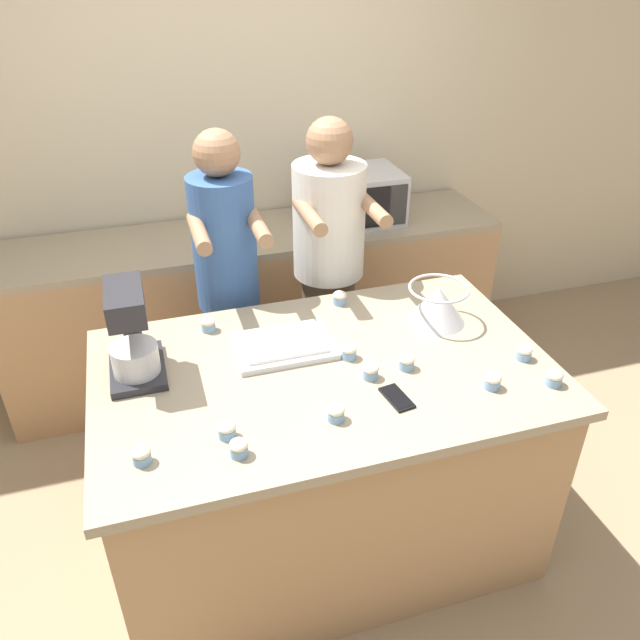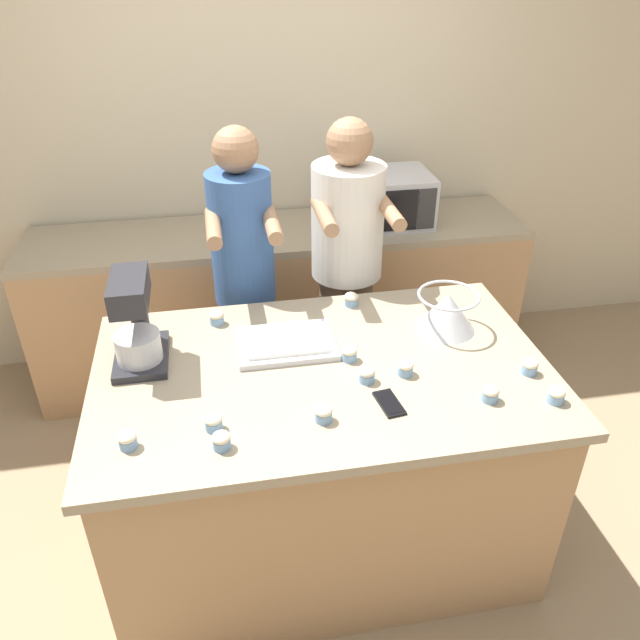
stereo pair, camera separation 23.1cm
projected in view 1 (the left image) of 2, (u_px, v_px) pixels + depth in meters
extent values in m
plane|color=#937A5B|center=(323.00, 533.00, 2.86)|extent=(16.00, 16.00, 0.00)
cube|color=beige|center=(235.00, 140.00, 3.52)|extent=(10.00, 0.06, 2.70)
cube|color=#A87F56|center=(324.00, 461.00, 2.62)|extent=(1.66, 1.00, 0.90)
cube|color=gray|center=(324.00, 372.00, 2.38)|extent=(1.73, 1.07, 0.04)
cube|color=#A87F56|center=(257.00, 307.00, 3.72)|extent=(2.80, 0.60, 0.89)
cube|color=gray|center=(252.00, 236.00, 3.47)|extent=(2.80, 0.60, 0.04)
cylinder|color=#232328|center=(236.00, 373.00, 3.19)|extent=(0.23, 0.23, 0.84)
cylinder|color=#335693|center=(224.00, 243.00, 2.81)|extent=(0.29, 0.29, 0.62)
sphere|color=#936B4C|center=(216.00, 153.00, 2.59)|extent=(0.20, 0.20, 0.20)
cylinder|color=#936B4C|center=(199.00, 232.00, 2.57)|extent=(0.06, 0.34, 0.06)
cylinder|color=#936B4C|center=(257.00, 225.00, 2.63)|extent=(0.06, 0.34, 0.06)
cylinder|color=brown|center=(328.00, 350.00, 3.29)|extent=(0.26, 0.26, 0.93)
cylinder|color=silver|center=(329.00, 221.00, 2.91)|extent=(0.34, 0.34, 0.54)
sphere|color=#936B4C|center=(329.00, 141.00, 2.71)|extent=(0.21, 0.21, 0.21)
cylinder|color=#936B4C|center=(309.00, 215.00, 2.68)|extent=(0.06, 0.34, 0.06)
cylinder|color=#936B4C|center=(372.00, 208.00, 2.75)|extent=(0.06, 0.34, 0.06)
cube|color=#232328|center=(138.00, 369.00, 2.33)|extent=(0.20, 0.30, 0.03)
cylinder|color=#232328|center=(131.00, 323.00, 2.36)|extent=(0.07, 0.07, 0.23)
cube|color=#232328|center=(125.00, 302.00, 2.16)|extent=(0.13, 0.26, 0.10)
cylinder|color=#BCBCC1|center=(135.00, 359.00, 2.27)|extent=(0.17, 0.17, 0.11)
cone|color=#BCBCC1|center=(437.00, 304.00, 2.61)|extent=(0.25, 0.25, 0.16)
torus|color=#BCBCC1|center=(439.00, 288.00, 2.57)|extent=(0.25, 0.25, 0.01)
cube|color=silver|center=(283.00, 346.00, 2.47)|extent=(0.39, 0.28, 0.02)
cube|color=white|center=(283.00, 342.00, 2.46)|extent=(0.32, 0.23, 0.02)
cube|color=#B7B7BC|center=(357.00, 196.00, 3.54)|extent=(0.48, 0.38, 0.29)
cube|color=black|center=(362.00, 209.00, 3.37)|extent=(0.33, 0.01, 0.23)
cube|color=#2D2D2D|center=(399.00, 205.00, 3.43)|extent=(0.10, 0.01, 0.23)
cube|color=black|center=(397.00, 398.00, 2.20)|extent=(0.09, 0.15, 0.01)
cube|color=black|center=(397.00, 396.00, 2.20)|extent=(0.08, 0.14, 0.00)
cylinder|color=#759EC6|center=(142.00, 458.00, 1.93)|extent=(0.06, 0.06, 0.03)
ellipsoid|color=beige|center=(141.00, 452.00, 1.92)|extent=(0.06, 0.06, 0.04)
cylinder|color=#759EC6|center=(340.00, 300.00, 2.77)|extent=(0.06, 0.06, 0.03)
ellipsoid|color=beige|center=(340.00, 295.00, 2.75)|extent=(0.06, 0.06, 0.04)
cylinder|color=#759EC6|center=(227.00, 433.00, 2.03)|extent=(0.06, 0.06, 0.03)
ellipsoid|color=beige|center=(227.00, 427.00, 2.01)|extent=(0.06, 0.06, 0.04)
cylinder|color=#759EC6|center=(406.00, 365.00, 2.35)|extent=(0.06, 0.06, 0.03)
ellipsoid|color=beige|center=(407.00, 359.00, 2.34)|extent=(0.06, 0.06, 0.04)
cylinder|color=#759EC6|center=(349.00, 354.00, 2.41)|extent=(0.06, 0.06, 0.03)
ellipsoid|color=beige|center=(349.00, 349.00, 2.40)|extent=(0.06, 0.06, 0.04)
cylinder|color=#759EC6|center=(208.00, 327.00, 2.58)|extent=(0.06, 0.06, 0.03)
ellipsoid|color=beige|center=(208.00, 321.00, 2.56)|extent=(0.06, 0.06, 0.04)
cylinder|color=#759EC6|center=(336.00, 416.00, 2.10)|extent=(0.06, 0.06, 0.03)
ellipsoid|color=beige|center=(336.00, 410.00, 2.09)|extent=(0.06, 0.06, 0.04)
cylinder|color=#759EC6|center=(492.00, 384.00, 2.25)|extent=(0.06, 0.06, 0.03)
ellipsoid|color=beige|center=(493.00, 378.00, 2.24)|extent=(0.06, 0.06, 0.04)
cylinder|color=#759EC6|center=(370.00, 374.00, 2.30)|extent=(0.06, 0.06, 0.03)
ellipsoid|color=beige|center=(371.00, 368.00, 2.29)|extent=(0.06, 0.06, 0.04)
cylinder|color=#759EC6|center=(524.00, 355.00, 2.40)|extent=(0.06, 0.06, 0.03)
ellipsoid|color=beige|center=(525.00, 349.00, 2.39)|extent=(0.06, 0.06, 0.04)
cylinder|color=#759EC6|center=(553.00, 381.00, 2.27)|extent=(0.06, 0.06, 0.03)
ellipsoid|color=beige|center=(555.00, 375.00, 2.25)|extent=(0.06, 0.06, 0.04)
cylinder|color=#759EC6|center=(239.00, 451.00, 1.96)|extent=(0.06, 0.06, 0.03)
ellipsoid|color=beige|center=(239.00, 445.00, 1.94)|extent=(0.06, 0.06, 0.04)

